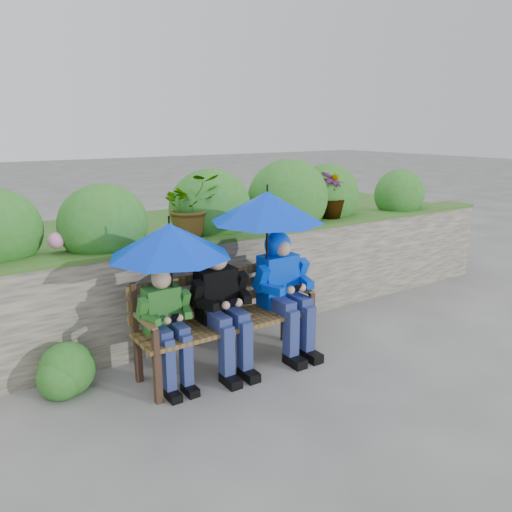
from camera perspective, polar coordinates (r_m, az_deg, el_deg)
ground at (r=4.80m, az=0.68°, el=-11.29°), size 60.00×60.00×0.00m
garden_backdrop at (r=5.92m, az=-8.08°, el=-0.18°), size 8.00×2.83×1.78m
park_bench at (r=4.46m, az=-3.63°, el=-6.51°), size 1.64×0.48×0.87m
boy_left at (r=4.13m, az=-10.18°, el=-7.26°), size 0.43×0.50×1.01m
boy_middle at (r=4.32m, az=-3.91°, el=-5.43°), size 0.51×0.59×1.12m
boy_right at (r=4.66m, az=3.17°, el=-3.12°), size 0.54×0.65×1.16m
umbrella_left at (r=4.00m, az=-9.83°, el=1.80°), size 1.00×1.00×0.75m
umbrella_right at (r=4.43m, az=1.29°, el=5.65°), size 1.02×1.02×0.92m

